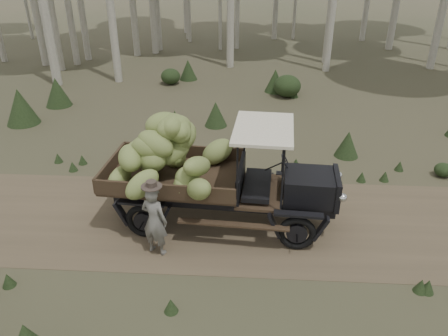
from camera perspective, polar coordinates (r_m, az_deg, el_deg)
The scene contains 5 objects.
ground at distance 10.76m, azimuth 0.10°, elevation -6.92°, with size 120.00×120.00×0.00m, color #473D2B.
dirt_track at distance 10.76m, azimuth 0.10°, elevation -6.90°, with size 70.00×4.00×0.01m, color brown.
banana_truck at distance 9.99m, azimuth -4.33°, elevation 1.01°, with size 5.61×2.89×2.81m.
farmer at distance 9.42m, azimuth -9.07°, elevation -6.70°, with size 0.70×0.58×1.79m.
undergrowth at distance 9.84m, azimuth -3.19°, elevation -6.90°, with size 23.16×24.32×1.38m.
Camera 1 is at (0.51, -8.83, 6.13)m, focal length 35.00 mm.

